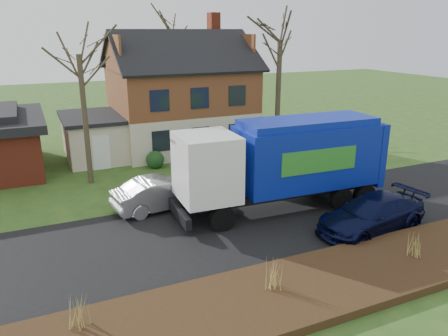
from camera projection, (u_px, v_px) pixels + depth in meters
name	position (u px, v px, depth m)	size (l,w,h in m)	color
ground	(244.00, 226.00, 18.85)	(120.00, 120.00, 0.00)	#294E1A
road	(244.00, 225.00, 18.85)	(80.00, 7.00, 0.02)	black
mulch_verge	(318.00, 285.00, 14.21)	(80.00, 3.50, 0.30)	black
main_house	(174.00, 91.00, 30.30)	(12.95, 8.95, 9.26)	beige
garbage_truck	(286.00, 159.00, 19.94)	(10.00, 3.05, 4.24)	black
silver_sedan	(162.00, 193.00, 20.48)	(1.63, 4.67, 1.54)	#AEAFB6
navy_wagon	(372.00, 214.00, 18.20)	(2.08, 5.13, 1.49)	black
tree_front_west	(77.00, 33.00, 21.79)	(3.23, 3.23, 9.60)	#433828
tree_front_east	(281.00, 21.00, 27.66)	(3.82, 3.82, 10.61)	#403526
tree_back	(172.00, 17.00, 36.28)	(3.46, 3.46, 10.96)	#453B29
grass_clump_west	(80.00, 311.00, 11.83)	(0.39, 0.32, 1.02)	#A49448
grass_clump_mid	(275.00, 274.00, 13.60)	(0.37, 0.30, 1.02)	tan
grass_clump_east	(416.00, 243.00, 15.64)	(0.38, 0.31, 0.94)	#A8944A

